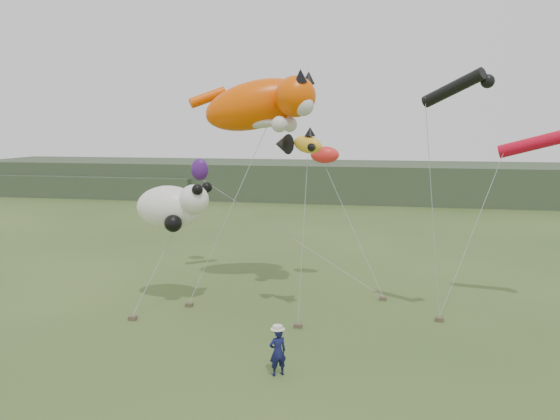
{
  "coord_description": "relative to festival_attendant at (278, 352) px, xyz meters",
  "views": [
    {
      "loc": [
        3.57,
        -17.59,
        8.15
      ],
      "look_at": [
        -0.46,
        3.0,
        4.92
      ],
      "focal_mm": 35.0,
      "sensor_mm": 36.0,
      "label": 1
    }
  ],
  "objects": [
    {
      "name": "tube_kites",
      "position": [
        8.48,
        7.67,
        7.48
      ],
      "size": [
        6.86,
        4.91,
        3.6
      ],
      "color": "black",
      "rests_on": "ground"
    },
    {
      "name": "fish_kite",
      "position": [
        -0.21,
        5.31,
        6.64
      ],
      "size": [
        2.33,
        1.51,
        1.14
      ],
      "color": "gold",
      "rests_on": "ground"
    },
    {
      "name": "headland",
      "position": [
        -3.34,
        45.6,
        1.11
      ],
      "size": [
        90.0,
        13.0,
        4.0
      ],
      "color": "#2D3D28",
      "rests_on": "ground"
    },
    {
      "name": "sandbag_anchors",
      "position": [
        -0.67,
        5.85,
        -0.73
      ],
      "size": [
        13.12,
        5.02,
        0.17
      ],
      "color": "brown",
      "rests_on": "ground"
    },
    {
      "name": "panda_kite",
      "position": [
        -6.15,
        6.43,
        3.72
      ],
      "size": [
        3.54,
        2.29,
        2.2
      ],
      "color": "white",
      "rests_on": "ground"
    },
    {
      "name": "misc_kites",
      "position": [
        -3.16,
        11.71,
        5.45
      ],
      "size": [
        8.61,
        2.93,
        2.07
      ],
      "color": "red",
      "rests_on": "ground"
    },
    {
      "name": "festival_attendant",
      "position": [
        0.0,
        0.0,
        0.0
      ],
      "size": [
        0.71,
        0.65,
        1.62
      ],
      "primitive_type": "imported",
      "rotation": [
        0.0,
        0.0,
        3.71
      ],
      "color": "#121645",
      "rests_on": "ground"
    },
    {
      "name": "ground",
      "position": [
        -0.23,
        0.92,
        -0.81
      ],
      "size": [
        120.0,
        120.0,
        0.0
      ],
      "primitive_type": "plane",
      "color": "#385123",
      "rests_on": "ground"
    },
    {
      "name": "cat_kite",
      "position": [
        -2.5,
        9.29,
        8.4
      ],
      "size": [
        6.76,
        3.78,
        3.43
      ],
      "color": "#ED4F00",
      "rests_on": "ground"
    }
  ]
}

